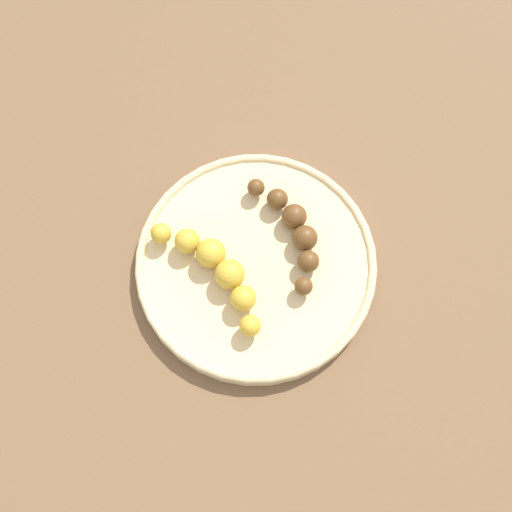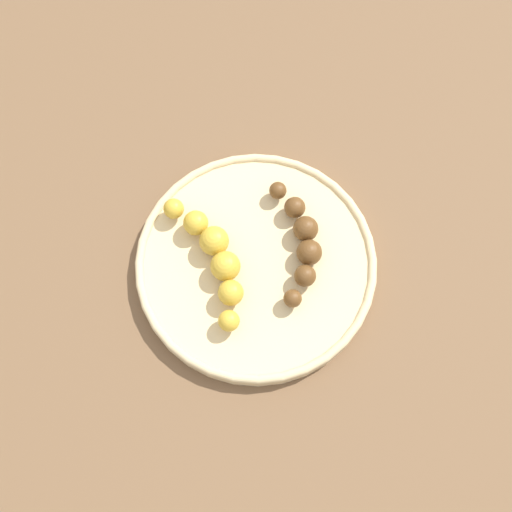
# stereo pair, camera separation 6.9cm
# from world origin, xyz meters

# --- Properties ---
(ground_plane) EXTENTS (2.40, 2.40, 0.00)m
(ground_plane) POSITION_xyz_m (0.00, 0.00, 0.00)
(ground_plane) COLOR brown
(fruit_bowl) EXTENTS (0.27, 0.27, 0.02)m
(fruit_bowl) POSITION_xyz_m (0.00, 0.00, 0.01)
(fruit_bowl) COLOR #D1B784
(fruit_bowl) RESTS_ON ground_plane
(banana_spotted) EXTENTS (0.12, 0.13, 0.03)m
(banana_spotted) POSITION_xyz_m (-0.02, 0.04, 0.04)
(banana_spotted) COLOR gold
(banana_spotted) RESTS_ON fruit_bowl
(banana_overripe) EXTENTS (0.13, 0.09, 0.03)m
(banana_overripe) POSITION_xyz_m (0.04, -0.04, 0.03)
(banana_overripe) COLOR #593819
(banana_overripe) RESTS_ON fruit_bowl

